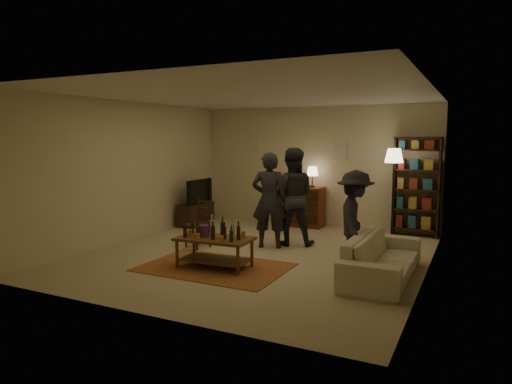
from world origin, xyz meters
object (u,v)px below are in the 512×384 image
Objects in this scene: sofa at (382,257)px; person_left at (269,200)px; dining_chair at (200,222)px; dresser at (302,205)px; person_by_sofa at (355,219)px; floor_lamp at (394,162)px; tv_stand at (196,208)px; person_right at (291,197)px; coffee_table at (214,241)px; bookshelf at (416,186)px.

sofa is 2.48m from person_left.
sofa is (3.37, -0.43, -0.16)m from dining_chair.
dining_chair reaches higher than sofa.
dresser is 3.35m from person_by_sofa.
person_by_sofa is at bearing -93.46° from floor_lamp.
person_by_sofa is (4.14, -1.83, 0.37)m from tv_stand.
person_right is at bearing -75.56° from dresser.
floor_lamp is at bearing 58.84° from coffee_table.
tv_stand is 4.55m from person_by_sofa.
dining_chair is (-0.94, 1.05, 0.05)m from coffee_table.
person_by_sofa reaches higher than dining_chair.
person_right is (0.49, 1.96, 0.49)m from coffee_table.
person_right reaches higher than person_by_sofa.
tv_stand is at bearing -44.43° from person_left.
tv_stand is at bearing 128.21° from coffee_table.
tv_stand is 2.89m from person_right.
tv_stand is 0.58× the size of person_right.
coffee_table is at bearing -31.30° from dining_chair.
dining_chair is at bearing -141.17° from bookshelf.
coffee_table is at bearing -51.79° from tv_stand.
dresser is 0.75× the size of person_right.
dining_chair is 0.44× the size of bookshelf.
floor_lamp is at bearing -152.31° from person_left.
sofa is at bearing -25.34° from tv_stand.
person_right reaches higher than dresser.
dining_chair reaches higher than coffee_table.
bookshelf is at bearing 55.67° from dining_chair.
coffee_table is at bearing 65.11° from person_left.
floor_lamp is (3.02, 2.38, 1.06)m from dining_chair.
person_right is 1.74m from person_by_sofa.
dresser reaches higher than tv_stand.
tv_stand is 0.70× the size of person_by_sofa.
bookshelf is 1.34× the size of person_by_sofa.
floor_lamp reaches higher than dining_chair.
person_left is 1.82m from person_by_sofa.
dining_chair is at bearing 14.29° from person_right.
person_right is (2.71, -0.86, 0.52)m from tv_stand.
person_left is (-2.21, 0.95, 0.57)m from sofa.
dresser is at bearing -178.43° from bookshelf.
person_left is at bearing -135.41° from bookshelf.
person_right reaches higher than sofa.
person_left is 0.48m from person_right.
person_by_sofa is (-0.55, -2.81, -0.28)m from bookshelf.
bookshelf is 1.11× the size of person_right.
dining_chair is at bearing -54.15° from tv_stand.
bookshelf reaches higher than sofa.
person_by_sofa is at bearing 27.16° from coffee_table.
sofa is 2.43m from person_right.
tv_stand is 4.84m from bookshelf.
tv_stand is 2.43m from dresser.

